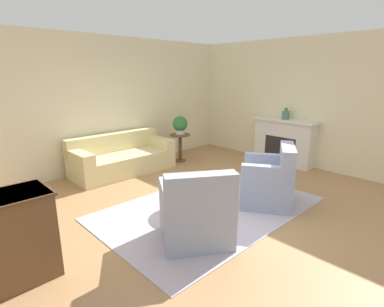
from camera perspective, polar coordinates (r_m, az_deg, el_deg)
name	(u,v)px	position (r m, az deg, el deg)	size (l,w,h in m)	color
ground_plane	(209,208)	(4.75, 3.33, -10.36)	(16.00, 16.00, 0.00)	#AD7F51
wall_back	(107,104)	(6.77, -15.91, 9.08)	(9.97, 0.12, 2.80)	beige
wall_right	(313,104)	(7.06, 22.06, 8.79)	(0.12, 10.38, 2.80)	beige
rug	(209,208)	(4.75, 3.33, -10.31)	(3.35, 2.16, 0.01)	#BCB2C1
couch	(122,159)	(6.49, -13.13, -0.94)	(2.11, 0.89, 0.79)	beige
armchair_left	(196,214)	(3.72, 0.85, -11.47)	(1.10, 1.08, 0.96)	#8E99B2
armchair_right	(270,182)	(4.91, 14.65, -5.21)	(1.10, 1.08, 0.96)	#8E99B2
ottoman_table	(198,192)	(4.61, 1.11, -7.34)	(0.75, 0.75, 0.43)	beige
side_table	(180,143)	(7.09, -2.26, 1.98)	(0.47, 0.47, 0.65)	brown
fireplace	(284,140)	(7.19, 17.12, 2.38)	(0.44, 1.47, 1.04)	silver
vase_mantel_near	(286,115)	(7.08, 17.42, 7.06)	(0.17, 0.17, 0.26)	#477066
potted_plant_on_side_table	(180,125)	(7.00, -2.30, 5.54)	(0.35, 0.35, 0.42)	beige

